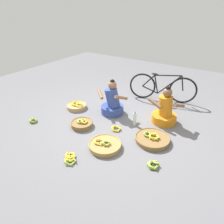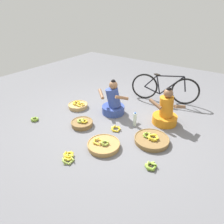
# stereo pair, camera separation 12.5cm
# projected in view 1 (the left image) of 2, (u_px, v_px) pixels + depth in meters

# --- Properties ---
(ground_plane) EXTENTS (10.00, 10.00, 0.00)m
(ground_plane) POSITION_uv_depth(u_px,v_px,m) (117.00, 122.00, 4.33)
(ground_plane) COLOR slate
(vendor_woman_front) EXTENTS (0.75, 0.53, 0.82)m
(vendor_woman_front) POSITION_uv_depth(u_px,v_px,m) (112.00, 103.00, 4.58)
(vendor_woman_front) COLOR #334793
(vendor_woman_front) RESTS_ON ground
(vendor_woman_behind) EXTENTS (0.69, 0.52, 0.82)m
(vendor_woman_behind) POSITION_uv_depth(u_px,v_px,m) (165.00, 111.00, 4.22)
(vendor_woman_behind) COLOR orange
(vendor_woman_behind) RESTS_ON ground
(bicycle_leaning) EXTENTS (1.65, 0.50, 0.73)m
(bicycle_leaning) POSITION_uv_depth(u_px,v_px,m) (162.00, 88.00, 5.14)
(bicycle_leaning) COLOR black
(bicycle_leaning) RESTS_ON ground
(banana_basket_mid_right) EXTENTS (0.59, 0.59, 0.16)m
(banana_basket_mid_right) POSITION_uv_depth(u_px,v_px,m) (105.00, 145.00, 3.57)
(banana_basket_mid_right) COLOR #A87F47
(banana_basket_mid_right) RESTS_ON ground
(banana_basket_back_right) EXTENTS (0.64, 0.64, 0.16)m
(banana_basket_back_right) POSITION_uv_depth(u_px,v_px,m) (152.00, 139.00, 3.73)
(banana_basket_back_right) COLOR brown
(banana_basket_back_right) RESTS_ON ground
(banana_basket_front_left) EXTENTS (0.48, 0.48, 0.17)m
(banana_basket_front_left) POSITION_uv_depth(u_px,v_px,m) (77.00, 106.00, 4.89)
(banana_basket_front_left) COLOR tan
(banana_basket_front_left) RESTS_ON ground
(banana_basket_front_right) EXTENTS (0.46, 0.46, 0.16)m
(banana_basket_front_right) POSITION_uv_depth(u_px,v_px,m) (82.00, 124.00, 4.18)
(banana_basket_front_right) COLOR brown
(banana_basket_front_right) RESTS_ON ground
(loose_bananas_near_vendor) EXTENTS (0.21, 0.23, 0.10)m
(loose_bananas_near_vendor) POSITION_uv_depth(u_px,v_px,m) (153.00, 165.00, 3.16)
(loose_bananas_near_vendor) COLOR olive
(loose_bananas_near_vendor) RESTS_ON ground
(loose_bananas_front_center) EXTENTS (0.20, 0.20, 0.09)m
(loose_bananas_front_center) POSITION_uv_depth(u_px,v_px,m) (33.00, 121.00, 4.33)
(loose_bananas_front_center) COLOR olive
(loose_bananas_front_center) RESTS_ON ground
(loose_bananas_back_center) EXTENTS (0.29, 0.31, 0.09)m
(loose_bananas_back_center) POSITION_uv_depth(u_px,v_px,m) (70.00, 158.00, 3.31)
(loose_bananas_back_center) COLOR #9EB747
(loose_bananas_back_center) RESTS_ON ground
(loose_bananas_near_bicycle) EXTENTS (0.22, 0.23, 0.09)m
(loose_bananas_near_bicycle) POSITION_uv_depth(u_px,v_px,m) (116.00, 129.00, 4.07)
(loose_bananas_near_bicycle) COLOR gold
(loose_bananas_near_bicycle) RESTS_ON ground
(water_bottle) EXTENTS (0.07, 0.07, 0.31)m
(water_bottle) POSITION_uv_depth(u_px,v_px,m) (135.00, 119.00, 4.17)
(water_bottle) COLOR silver
(water_bottle) RESTS_ON ground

